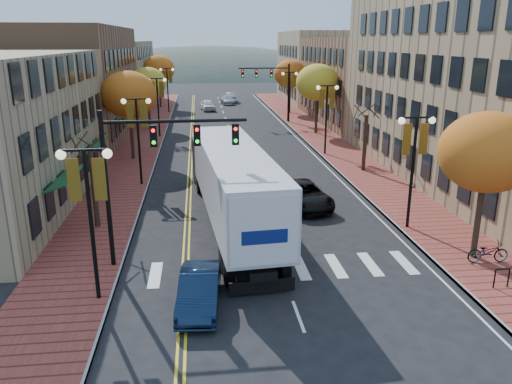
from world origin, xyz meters
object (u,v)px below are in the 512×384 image
object	(u,v)px
navy_sedan	(199,290)
black_suv	(303,195)
bicycle	(488,252)
semi_truck	(230,178)

from	to	relation	value
navy_sedan	black_suv	bearing A→B (deg)	65.38
navy_sedan	bicycle	distance (m)	13.06
semi_truck	bicycle	distance (m)	13.09
bicycle	semi_truck	bearing A→B (deg)	61.17
semi_truck	black_suv	distance (m)	5.48
navy_sedan	bicycle	size ratio (longest dim) A/B	2.26
bicycle	black_suv	bearing A→B (deg)	37.91
navy_sedan	semi_truck	bearing A→B (deg)	83.42
navy_sedan	bicycle	bearing A→B (deg)	14.41
black_suv	bicycle	world-z (taller)	black_suv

